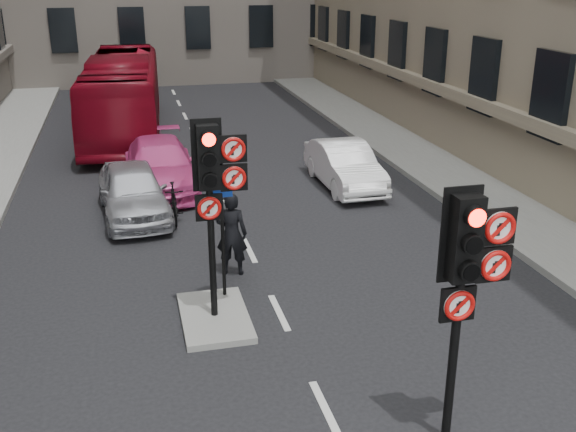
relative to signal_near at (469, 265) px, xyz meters
name	(u,v)px	position (x,y,z in m)	size (l,w,h in m)	color
pavement_right	(458,175)	(5.71, 11.01, -2.50)	(3.00, 50.00, 0.16)	gray
centre_island	(215,317)	(-2.69, 4.01, -2.52)	(1.20, 2.00, 0.12)	gray
signal_near	(469,265)	(0.00, 0.00, 0.00)	(0.91, 0.40, 3.58)	black
signal_far	(214,178)	(-2.60, 4.00, 0.12)	(0.91, 0.40, 3.58)	black
car_silver	(133,191)	(-3.94, 9.91, -1.90)	(1.61, 3.99, 1.36)	#B5B6BD
car_white	(345,165)	(2.08, 11.00, -1.94)	(1.37, 3.92, 1.29)	white
car_pink	(160,165)	(-3.11, 12.16, -1.90)	(1.91, 4.69, 1.36)	#D23D87
bus_red	(123,95)	(-3.99, 19.28, -1.09)	(2.50, 10.68, 2.98)	maroon
motorcycle	(174,203)	(-2.96, 9.34, -2.11)	(0.44, 1.56, 0.94)	black
motorcyclist	(232,234)	(-2.04, 5.91, -1.69)	(0.65, 0.43, 1.78)	black
info_sign	(222,222)	(-2.39, 4.74, -0.97)	(0.40, 0.13, 2.31)	black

